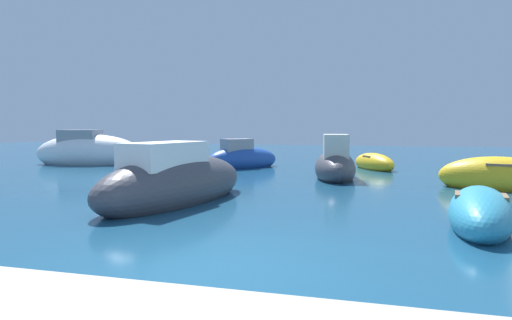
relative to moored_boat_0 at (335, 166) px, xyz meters
The scene contains 8 objects.
ground 11.25m from the moored_boat_0, 94.18° to the right, with size 80.00×80.00×0.00m, color navy.
moored_boat_0 is the anchor object (origin of this frame).
moored_boat_1 7.43m from the moored_boat_0, 119.63° to the right, with size 3.02×5.94×1.98m.
moored_boat_3 4.39m from the moored_boat_0, 70.21° to the left, with size 2.43×3.27×0.97m.
moored_boat_4 8.34m from the moored_boat_0, 65.64° to the right, with size 1.73×3.50×1.05m.
moored_boat_5 5.70m from the moored_boat_0, 145.63° to the left, with size 3.64×3.79×1.70m.
moored_boat_6 5.54m from the moored_boat_0, 16.93° to the right, with size 3.88×2.42×1.35m.
moored_boat_7 13.42m from the moored_boat_0, 167.12° to the left, with size 5.95×3.37×2.28m.
Camera 1 is at (2.12, -5.79, 2.03)m, focal length 30.62 mm.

